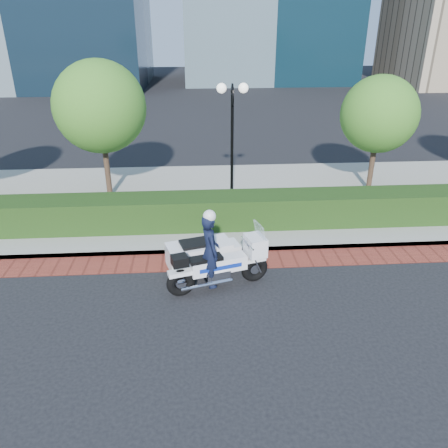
{
  "coord_description": "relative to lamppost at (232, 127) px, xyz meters",
  "views": [
    {
      "loc": [
        -0.26,
        -9.19,
        6.13
      ],
      "look_at": [
        0.5,
        1.82,
        1.0
      ],
      "focal_mm": 35.0,
      "sensor_mm": 36.0,
      "label": 1
    }
  ],
  "objects": [
    {
      "name": "brick_strip",
      "position": [
        -1.0,
        -3.7,
        -2.95
      ],
      "size": [
        60.0,
        1.0,
        0.01
      ],
      "primitive_type": "cube",
      "color": "maroon",
      "rests_on": "ground"
    },
    {
      "name": "tree_b",
      "position": [
        -4.5,
        1.3,
        0.48
      ],
      "size": [
        3.2,
        3.2,
        4.89
      ],
      "color": "#332319",
      "rests_on": "sidewalk"
    },
    {
      "name": "police_motorcycle",
      "position": [
        -0.96,
        -4.71,
        -2.22
      ],
      "size": [
        2.69,
        1.95,
        2.17
      ],
      "rotation": [
        0.0,
        0.0,
        0.28
      ],
      "color": "black",
      "rests_on": "ground"
    },
    {
      "name": "tree_c",
      "position": [
        5.5,
        1.3,
        0.09
      ],
      "size": [
        2.8,
        2.8,
        4.3
      ],
      "color": "#332319",
      "rests_on": "sidewalk"
    },
    {
      "name": "hedge_main",
      "position": [
        -1.0,
        -1.6,
        -2.31
      ],
      "size": [
        18.0,
        1.2,
        1.0
      ],
      "primitive_type": "cube",
      "color": "black",
      "rests_on": "sidewalk"
    },
    {
      "name": "sidewalk",
      "position": [
        -1.0,
        0.8,
        -2.88
      ],
      "size": [
        60.0,
        8.0,
        0.15
      ],
      "primitive_type": "cube",
      "color": "gray",
      "rests_on": "ground"
    },
    {
      "name": "ground",
      "position": [
        -1.0,
        -5.2,
        -2.96
      ],
      "size": [
        120.0,
        120.0,
        0.0
      ],
      "primitive_type": "plane",
      "color": "black",
      "rests_on": "ground"
    },
    {
      "name": "lamppost",
      "position": [
        0.0,
        0.0,
        0.0
      ],
      "size": [
        1.02,
        0.7,
        4.21
      ],
      "color": "black",
      "rests_on": "sidewalk"
    }
  ]
}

